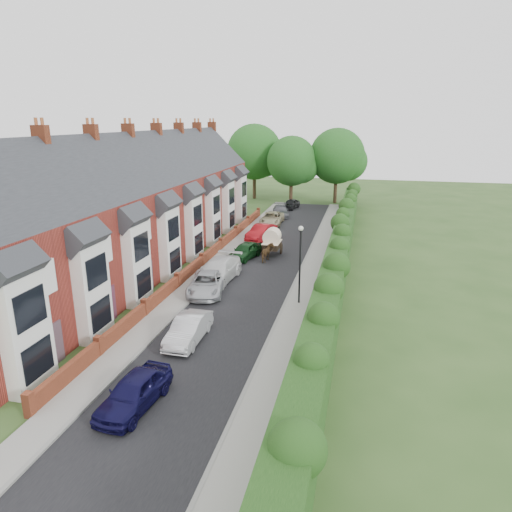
{
  "coord_description": "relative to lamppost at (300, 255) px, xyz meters",
  "views": [
    {
      "loc": [
        7.04,
        -23.07,
        11.42
      ],
      "look_at": [
        -0.08,
        6.71,
        2.2
      ],
      "focal_mm": 32.0,
      "sensor_mm": 36.0,
      "label": 1
    }
  ],
  "objects": [
    {
      "name": "car_grey",
      "position": [
        -6.2,
        27.01,
        -2.64
      ],
      "size": [
        2.79,
        4.81,
        1.31
      ],
      "primitive_type": "imported",
      "rotation": [
        0.0,
        0.0,
        0.22
      ],
      "color": "#515358",
      "rests_on": "ground"
    },
    {
      "name": "tree_far_back",
      "position": [
        -11.99,
        39.08,
        3.32
      ],
      "size": [
        8.4,
        8.0,
        10.82
      ],
      "color": "#332316",
      "rests_on": "ground"
    },
    {
      "name": "tree_far_left",
      "position": [
        -6.05,
        36.08,
        2.41
      ],
      "size": [
        7.14,
        6.8,
        9.29
      ],
      "color": "#332316",
      "rests_on": "ground"
    },
    {
      "name": "car_red",
      "position": [
        -6.01,
        15.57,
        -2.57
      ],
      "size": [
        2.52,
        4.67,
        1.46
      ],
      "primitive_type": "imported",
      "rotation": [
        0.0,
        0.0,
        -0.23
      ],
      "color": "maroon",
      "rests_on": "ground"
    },
    {
      "name": "pavement_house_side",
      "position": [
        -7.75,
        7.0,
        -3.24
      ],
      "size": [
        1.7,
        58.0,
        0.12
      ],
      "primitive_type": "cube",
      "color": "gray",
      "rests_on": "ground"
    },
    {
      "name": "car_black",
      "position": [
        -5.73,
        32.0,
        -2.65
      ],
      "size": [
        2.22,
        4.0,
        1.29
      ],
      "primitive_type": "imported",
      "rotation": [
        0.0,
        0.0,
        -0.19
      ],
      "color": "black",
      "rests_on": "ground"
    },
    {
      "name": "ground",
      "position": [
        -3.4,
        -4.0,
        -3.3
      ],
      "size": [
        140.0,
        140.0,
        0.0
      ],
      "primitive_type": "plane",
      "color": "#2D4C1E",
      "rests_on": "ground"
    },
    {
      "name": "car_white",
      "position": [
        -6.4,
        3.0,
        -2.49
      ],
      "size": [
        2.62,
        5.69,
        1.61
      ],
      "primitive_type": "imported",
      "rotation": [
        0.0,
        0.0,
        -0.07
      ],
      "color": "silver",
      "rests_on": "ground"
    },
    {
      "name": "horse",
      "position": [
        -3.88,
        8.52,
        -2.57
      ],
      "size": [
        0.95,
        1.8,
        1.46
      ],
      "primitive_type": "imported",
      "rotation": [
        0.0,
        0.0,
        3.04
      ],
      "color": "#4D351C",
      "rests_on": "ground"
    },
    {
      "name": "car_navy",
      "position": [
        -5.0,
        -12.41,
        -2.59
      ],
      "size": [
        2.04,
        4.27,
        1.41
      ],
      "primitive_type": "imported",
      "rotation": [
        0.0,
        0.0,
        -0.09
      ],
      "color": "black",
      "rests_on": "ground"
    },
    {
      "name": "car_silver_b",
      "position": [
        -6.4,
        0.55,
        -2.61
      ],
      "size": [
        3.08,
        5.24,
        1.37
      ],
      "primitive_type": "imported",
      "rotation": [
        0.0,
        0.0,
        0.17
      ],
      "color": "#B4B7BC",
      "rests_on": "ground"
    },
    {
      "name": "car_beige",
      "position": [
        -6.31,
        22.36,
        -2.62
      ],
      "size": [
        2.42,
        4.97,
        1.36
      ],
      "primitive_type": "imported",
      "rotation": [
        0.0,
        0.0,
        0.03
      ],
      "color": "tan",
      "rests_on": "ground"
    },
    {
      "name": "tree_far_right",
      "position": [
        -0.01,
        38.08,
        3.02
      ],
      "size": [
        7.98,
        7.6,
        10.31
      ],
      "color": "#332316",
      "rests_on": "ground"
    },
    {
      "name": "terrace_row",
      "position": [
        -14.27,
        5.98,
        1.18
      ],
      "size": [
        9.05,
        40.5,
        11.5
      ],
      "color": "#9C3227",
      "rests_on": "ground"
    },
    {
      "name": "car_green",
      "position": [
        -5.91,
        8.9,
        -2.62
      ],
      "size": [
        2.5,
        4.26,
        1.36
      ],
      "primitive_type": "imported",
      "rotation": [
        0.0,
        0.0,
        -0.24
      ],
      "color": "#103715",
      "rests_on": "ground"
    },
    {
      "name": "garden_wall_row",
      "position": [
        -8.75,
        6.0,
        -2.84
      ],
      "size": [
        0.35,
        40.35,
        1.1
      ],
      "color": "brown",
      "rests_on": "ground"
    },
    {
      "name": "kerb_hedge_side",
      "position": [
        -0.85,
        7.0,
        -3.23
      ],
      "size": [
        0.18,
        58.0,
        0.13
      ],
      "primitive_type": "cube",
      "color": "gray",
      "rests_on": "ground"
    },
    {
      "name": "road",
      "position": [
        -3.9,
        7.0,
        -3.29
      ],
      "size": [
        6.0,
        58.0,
        0.02
      ],
      "primitive_type": "cube",
      "color": "black",
      "rests_on": "ground"
    },
    {
      "name": "kerb_house_side",
      "position": [
        -6.95,
        7.0,
        -3.23
      ],
      "size": [
        0.18,
        58.0,
        0.13
      ],
      "primitive_type": "cube",
      "color": "gray",
      "rests_on": "ground"
    },
    {
      "name": "horse_cart",
      "position": [
        -3.88,
        10.39,
        -1.93
      ],
      "size": [
        1.5,
        3.32,
        2.4
      ],
      "color": "black",
      "rests_on": "ground"
    },
    {
      "name": "lamppost",
      "position": [
        0.0,
        0.0,
        0.0
      ],
      "size": [
        0.32,
        0.32,
        5.16
      ],
      "color": "black",
      "rests_on": "ground"
    },
    {
      "name": "car_silver_a",
      "position": [
        -5.0,
        -6.4,
        -2.62
      ],
      "size": [
        1.46,
        4.14,
        1.36
      ],
      "primitive_type": "imported",
      "rotation": [
        0.0,
        0.0,
        0.01
      ],
      "color": "#BABABF",
      "rests_on": "ground"
    },
    {
      "name": "pavement_hedge_side",
      "position": [
        0.2,
        7.0,
        -3.24
      ],
      "size": [
        2.2,
        58.0,
        0.12
      ],
      "primitive_type": "cube",
      "color": "gray",
      "rests_on": "ground"
    },
    {
      "name": "hedge",
      "position": [
        2.0,
        7.0,
        -1.7
      ],
      "size": [
        2.1,
        58.0,
        2.85
      ],
      "color": "black",
      "rests_on": "ground"
    }
  ]
}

